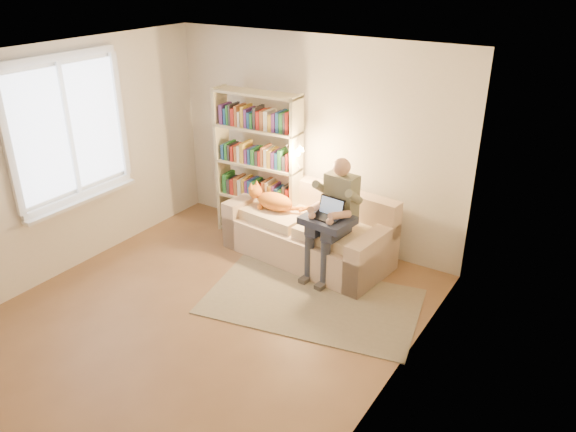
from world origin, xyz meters
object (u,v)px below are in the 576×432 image
Objects in this scene: cat at (272,200)px; laptop at (326,212)px; bookshelf at (258,159)px; sofa at (310,233)px; person at (334,211)px.

laptop is at bearing -8.38° from cat.
bookshelf is at bearing 165.73° from laptop.
cat is 0.59m from bookshelf.
sofa is at bearing 14.73° from cat.
sofa is 0.67m from person.
laptop reaches higher than sofa.
person is 4.04× the size of laptop.
laptop is 0.18× the size of bookshelf.
sofa is at bearing -13.83° from bookshelf.
bookshelf is at bearing 175.80° from sofa.
person is 0.72× the size of bookshelf.
person is at bearing -1.40° from cat.
bookshelf is (-0.36, 0.23, 0.40)m from cat.
cat is 0.39× the size of bookshelf.
bookshelf reaches higher than sofa.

